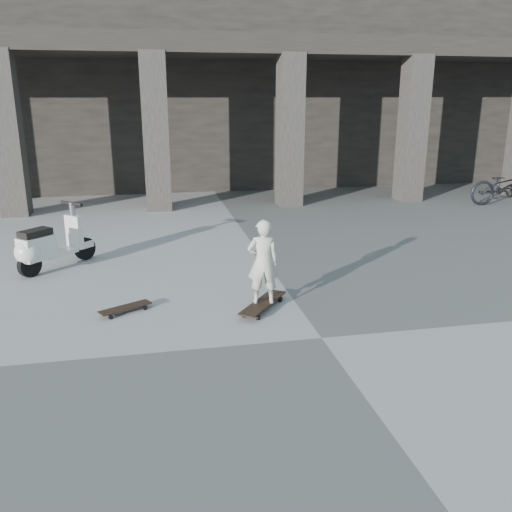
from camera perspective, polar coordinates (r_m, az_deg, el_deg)
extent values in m
plane|color=#535351|center=(6.97, 6.91, -8.57)|extent=(90.00, 90.00, 0.00)
cube|color=black|center=(20.08, -5.72, 16.70)|extent=(28.00, 6.00, 6.00)
cube|color=black|center=(15.76, -4.11, 21.14)|extent=(28.00, 2.80, 0.50)
cube|color=#2A2823|center=(14.88, -24.69, 11.49)|extent=(0.65, 0.65, 4.00)
cube|color=#2A2823|center=(14.51, -10.53, 12.60)|extent=(0.65, 0.65, 4.00)
cube|color=#2A2823|center=(15.00, 3.59, 12.97)|extent=(0.65, 0.65, 4.00)
cube|color=#2A2823|center=(16.28, 16.14, 12.65)|extent=(0.65, 0.65, 4.00)
cube|color=black|center=(7.76, 0.73, -4.96)|extent=(0.86, 1.01, 0.02)
cube|color=#B2B2B7|center=(8.10, 1.88, -4.37)|extent=(0.21, 0.18, 0.03)
cube|color=#B2B2B7|center=(7.46, -0.53, -6.24)|extent=(0.21, 0.18, 0.03)
cylinder|color=black|center=(8.15, 1.15, -4.32)|extent=(0.08, 0.08, 0.08)
cylinder|color=black|center=(8.06, 2.61, -4.57)|extent=(0.08, 0.08, 0.08)
cylinder|color=black|center=(7.52, -1.30, -6.17)|extent=(0.08, 0.08, 0.08)
cylinder|color=black|center=(7.42, 0.25, -6.47)|extent=(0.08, 0.08, 0.08)
cube|color=black|center=(7.87, -13.60, -5.28)|extent=(0.75, 0.52, 0.02)
cube|color=#B2B2B7|center=(7.99, -11.90, -5.11)|extent=(0.12, 0.17, 0.03)
cube|color=#B2B2B7|center=(7.78, -15.31, -5.96)|extent=(0.12, 0.17, 0.03)
cylinder|color=black|center=(8.06, -12.18, -5.00)|extent=(0.07, 0.06, 0.07)
cylinder|color=black|center=(7.92, -11.61, -5.36)|extent=(0.07, 0.06, 0.07)
cylinder|color=black|center=(7.86, -15.57, -5.83)|extent=(0.07, 0.06, 0.07)
cylinder|color=black|center=(7.71, -15.04, -6.22)|extent=(0.07, 0.06, 0.07)
imported|color=beige|center=(7.56, 0.74, -0.61)|extent=(0.47, 0.34, 1.21)
cylinder|color=black|center=(10.54, -17.55, 0.75)|extent=(0.36, 0.38, 0.42)
cylinder|color=black|center=(9.85, -22.73, -0.88)|extent=(0.36, 0.38, 0.42)
cube|color=silver|center=(10.18, -19.95, 0.34)|extent=(0.62, 0.64, 0.07)
cube|color=silver|center=(9.88, -22.07, 0.82)|extent=(0.63, 0.65, 0.40)
sphere|color=silver|center=(9.79, -22.87, 0.40)|extent=(0.44, 0.44, 0.44)
cube|color=black|center=(9.81, -22.23, 2.28)|extent=(0.55, 0.57, 0.10)
cube|color=silver|center=(10.32, -18.59, 2.42)|extent=(0.33, 0.32, 0.60)
cube|color=silver|center=(10.52, -17.59, 1.19)|extent=(0.32, 0.33, 0.12)
cylinder|color=#B2B2B7|center=(10.24, -18.79, 4.51)|extent=(0.13, 0.13, 0.31)
cylinder|color=black|center=(10.21, -18.86, 5.25)|extent=(0.42, 0.40, 0.06)
sphere|color=white|center=(10.30, -18.46, 3.90)|extent=(0.12, 0.12, 0.12)
imported|color=black|center=(16.62, 24.76, 6.73)|extent=(2.05, 0.81, 1.06)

